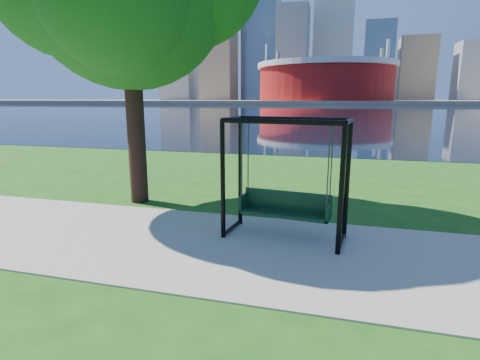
% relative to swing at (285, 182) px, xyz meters
% --- Properties ---
extents(ground, '(900.00, 900.00, 0.00)m').
position_rel_swing_xyz_m(ground, '(-0.60, -0.33, -1.22)').
color(ground, '#1E5114').
rests_on(ground, ground).
extents(path, '(120.00, 4.00, 0.03)m').
position_rel_swing_xyz_m(path, '(-0.60, -0.83, -1.21)').
color(path, '#9E937F').
rests_on(path, ground).
extents(river, '(900.00, 180.00, 0.02)m').
position_rel_swing_xyz_m(river, '(-0.60, 101.67, -1.21)').
color(river, black).
rests_on(river, ground).
extents(far_bank, '(900.00, 228.00, 2.00)m').
position_rel_swing_xyz_m(far_bank, '(-0.60, 305.67, -0.22)').
color(far_bank, '#937F60').
rests_on(far_bank, ground).
extents(stadium, '(83.00, 83.00, 32.00)m').
position_rel_swing_xyz_m(stadium, '(-10.60, 234.67, 13.00)').
color(stadium, maroon).
rests_on(stadium, far_bank).
extents(skyline, '(392.00, 66.00, 96.50)m').
position_rel_swing_xyz_m(skyline, '(-4.87, 319.06, 34.66)').
color(skyline, gray).
rests_on(skyline, far_bank).
extents(swing, '(2.58, 1.35, 2.53)m').
position_rel_swing_xyz_m(swing, '(0.00, 0.00, 0.00)').
color(swing, black).
rests_on(swing, ground).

